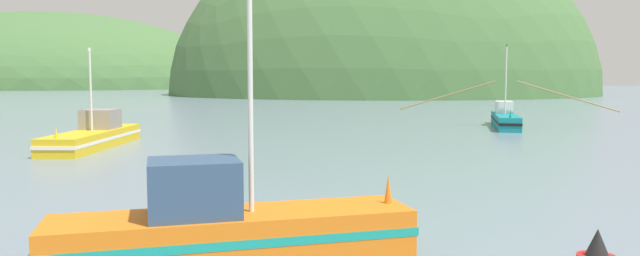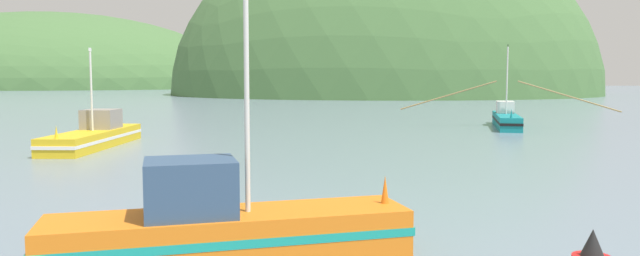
{
  "view_description": "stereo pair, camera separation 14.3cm",
  "coord_description": "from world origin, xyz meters",
  "views": [
    {
      "loc": [
        -3.22,
        -2.79,
        4.24
      ],
      "look_at": [
        -2.37,
        30.15,
        1.4
      ],
      "focal_mm": 32.91,
      "sensor_mm": 36.0,
      "label": 1
    },
    {
      "loc": [
        -3.08,
        -2.79,
        4.24
      ],
      "look_at": [
        -2.37,
        30.15,
        1.4
      ],
      "focal_mm": 32.91,
      "sensor_mm": 36.0,
      "label": 2
    }
  ],
  "objects": [
    {
      "name": "fishing_boat_orange",
      "position": [
        -5.01,
        10.63,
        0.78
      ],
      "size": [
        8.67,
        3.99,
        7.06
      ],
      "rotation": [
        0.0,
        0.0,
        0.25
      ],
      "color": "orange",
      "rests_on": "ground"
    },
    {
      "name": "hill_far_center",
      "position": [
        -96.93,
        240.58,
        0.0
      ],
      "size": [
        117.37,
        93.9,
        55.7
      ],
      "primitive_type": "ellipsoid",
      "color": "#386633",
      "rests_on": "ground"
    },
    {
      "name": "hill_mid_right",
      "position": [
        -110.46,
        248.88,
        0.0
      ],
      "size": [
        158.12,
        126.5,
        62.53
      ],
      "primitive_type": "ellipsoid",
      "color": "#47703D",
      "rests_on": "ground"
    },
    {
      "name": "hill_mid_left",
      "position": [
        16.44,
        147.05,
        0.0
      ],
      "size": [
        106.82,
        85.45,
        86.62
      ],
      "primitive_type": "ellipsoid",
      "color": "#47703D",
      "rests_on": "ground"
    },
    {
      "name": "fishing_boat_yellow",
      "position": [
        -16.12,
        33.27,
        0.69
      ],
      "size": [
        2.79,
        10.71,
        6.02
      ],
      "rotation": [
        0.0,
        0.0,
        4.67
      ],
      "color": "gold",
      "rests_on": "ground"
    },
    {
      "name": "fishing_boat_teal",
      "position": [
        13.95,
        46.88,
        0.73
      ],
      "size": [
        17.48,
        10.7,
        7.07
      ],
      "rotation": [
        0.0,
        0.0,
        4.46
      ],
      "color": "#147F84",
      "rests_on": "ground"
    }
  ]
}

